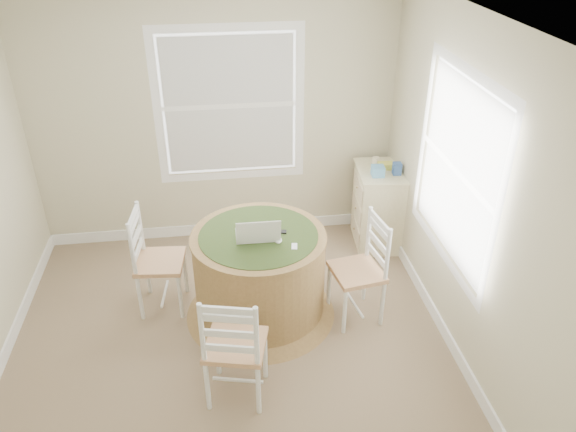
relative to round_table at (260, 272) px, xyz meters
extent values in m
cube|color=#887356|center=(-0.29, -0.40, -0.45)|extent=(3.60, 3.60, 0.02)
cube|color=white|center=(-0.29, -0.40, 2.17)|extent=(3.60, 3.60, 0.02)
cube|color=beige|center=(-0.29, 1.41, 0.86)|extent=(3.60, 0.02, 2.60)
cube|color=beige|center=(-0.29, -2.21, 0.86)|extent=(3.60, 0.02, 2.60)
cube|color=beige|center=(1.52, -0.40, 0.86)|extent=(0.02, 3.60, 2.60)
cube|color=white|center=(-0.29, 1.39, -0.38)|extent=(3.60, 0.02, 0.12)
cube|color=white|center=(-2.08, -0.40, -0.38)|extent=(0.02, 3.60, 0.12)
cube|color=white|center=(1.50, -0.40, -0.38)|extent=(0.02, 3.60, 0.12)
cylinder|color=olive|center=(0.00, 0.00, 0.00)|extent=(1.11, 1.11, 0.72)
cone|color=olive|center=(0.00, 0.00, -0.40)|extent=(1.31, 1.31, 0.08)
cylinder|color=olive|center=(0.00, 0.00, 0.35)|extent=(1.13, 1.13, 0.03)
cylinder|color=#31481F|center=(0.00, 0.00, 0.37)|extent=(0.99, 0.99, 0.01)
cone|color=#31481F|center=(0.00, 0.00, 0.31)|extent=(1.09, 1.09, 0.10)
cube|color=white|center=(-0.01, 0.00, 0.37)|extent=(0.36, 0.25, 0.02)
cube|color=silver|center=(-0.01, 0.00, 0.38)|extent=(0.29, 0.14, 0.00)
cube|color=black|center=(-0.01, -0.16, 0.49)|extent=(0.35, 0.07, 0.23)
ellipsoid|color=white|center=(0.15, -0.11, 0.38)|extent=(0.08, 0.11, 0.04)
cube|color=#B7BABF|center=(0.27, -0.21, 0.37)|extent=(0.06, 0.10, 0.02)
cube|color=black|center=(0.20, 0.01, 0.37)|extent=(0.07, 0.06, 0.02)
cube|color=beige|center=(1.32, 1.00, -0.03)|extent=(0.48, 0.63, 0.82)
cube|color=beige|center=(1.32, 1.00, 0.39)|extent=(0.52, 0.67, 0.02)
cube|color=beige|center=(1.08, 1.02, -0.28)|extent=(0.05, 0.51, 0.17)
cube|color=beige|center=(1.08, 1.02, -0.03)|extent=(0.05, 0.51, 0.17)
cube|color=beige|center=(1.08, 1.02, 0.21)|extent=(0.05, 0.51, 0.17)
cube|color=#5A9CCD|center=(1.24, 0.87, 0.45)|extent=(0.13, 0.13, 0.10)
cube|color=#D3D24A|center=(1.38, 1.03, 0.43)|extent=(0.16, 0.11, 0.06)
cube|color=#305290|center=(1.46, 0.88, 0.46)|extent=(0.09, 0.09, 0.12)
cylinder|color=beige|center=(1.29, 1.12, 0.45)|extent=(0.07, 0.07, 0.09)
camera|label=1|loc=(-0.29, -3.89, 2.84)|focal=35.00mm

